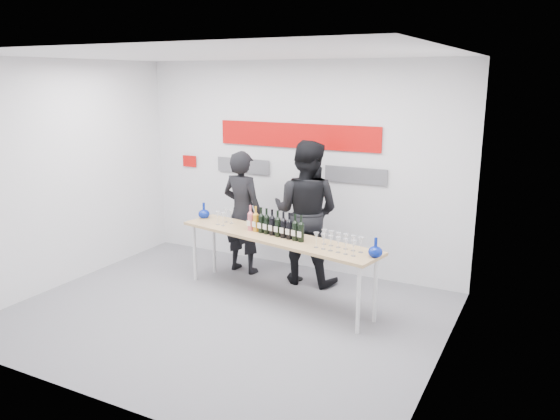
{
  "coord_description": "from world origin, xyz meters",
  "views": [
    {
      "loc": [
        3.36,
        -5.06,
        2.77
      ],
      "look_at": [
        0.33,
        0.81,
        1.15
      ],
      "focal_mm": 35.0,
      "sensor_mm": 36.0,
      "label": 1
    }
  ],
  "objects_px": {
    "presenter_right": "(306,213)",
    "mic_stand": "(297,250)",
    "tasting_table": "(276,241)",
    "presenter_left": "(243,212)"
  },
  "relations": [
    {
      "from": "tasting_table",
      "to": "presenter_left",
      "type": "xyz_separation_m",
      "value": [
        -0.91,
        0.7,
        0.11
      ]
    },
    {
      "from": "presenter_left",
      "to": "mic_stand",
      "type": "bearing_deg",
      "value": -171.78
    },
    {
      "from": "presenter_left",
      "to": "presenter_right",
      "type": "distance_m",
      "value": 0.98
    },
    {
      "from": "presenter_left",
      "to": "presenter_right",
      "type": "xyz_separation_m",
      "value": [
        0.97,
        0.05,
        0.1
      ]
    },
    {
      "from": "tasting_table",
      "to": "presenter_right",
      "type": "bearing_deg",
      "value": 96.89
    },
    {
      "from": "presenter_right",
      "to": "presenter_left",
      "type": "bearing_deg",
      "value": 0.13
    },
    {
      "from": "tasting_table",
      "to": "presenter_left",
      "type": "bearing_deg",
      "value": 153.92
    },
    {
      "from": "tasting_table",
      "to": "mic_stand",
      "type": "xyz_separation_m",
      "value": [
        -0.06,
        0.74,
        -0.34
      ]
    },
    {
      "from": "presenter_right",
      "to": "mic_stand",
      "type": "height_order",
      "value": "presenter_right"
    },
    {
      "from": "presenter_left",
      "to": "mic_stand",
      "type": "distance_m",
      "value": 0.96
    }
  ]
}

